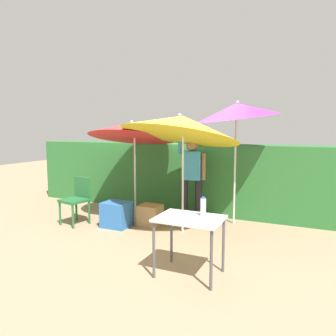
% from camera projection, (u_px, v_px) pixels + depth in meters
% --- Properties ---
extents(ground_plane, '(24.00, 24.00, 0.00)m').
position_uv_depth(ground_plane, '(161.00, 231.00, 5.62)').
color(ground_plane, '#9E8466').
extents(hedge_row, '(8.00, 0.70, 1.49)m').
position_uv_depth(hedge_row, '(193.00, 177.00, 7.00)').
color(hedge_row, '#2D7033').
rests_on(hedge_row, ground_plane).
extents(umbrella_rainbow, '(1.77, 1.79, 2.12)m').
position_uv_depth(umbrella_rainbow, '(133.00, 130.00, 6.27)').
color(umbrella_rainbow, silver).
rests_on(umbrella_rainbow, ground_plane).
extents(umbrella_orange, '(1.55, 1.54, 2.42)m').
position_uv_depth(umbrella_orange, '(237.00, 111.00, 5.80)').
color(umbrella_orange, silver).
rests_on(umbrella_orange, ground_plane).
extents(umbrella_yellow, '(2.10, 2.08, 2.31)m').
position_uv_depth(umbrella_yellow, '(181.00, 126.00, 5.38)').
color(umbrella_yellow, silver).
rests_on(umbrella_yellow, ground_plane).
extents(person_vendor, '(0.56, 0.29, 1.88)m').
position_uv_depth(person_vendor, '(192.00, 174.00, 6.18)').
color(person_vendor, black).
rests_on(person_vendor, ground_plane).
extents(chair_plastic, '(0.51, 0.51, 0.89)m').
position_uv_depth(chair_plastic, '(77.00, 197.00, 6.01)').
color(chair_plastic, '#236633').
rests_on(chair_plastic, ground_plane).
extents(cooler_box, '(0.49, 0.42, 0.47)m').
position_uv_depth(cooler_box, '(117.00, 214.00, 5.84)').
color(cooler_box, '#2D6BB7').
rests_on(cooler_box, ground_plane).
extents(crate_cardboard, '(0.41, 0.35, 0.40)m').
position_uv_depth(crate_cardboard, '(150.00, 215.00, 5.90)').
color(crate_cardboard, '#9E7A4C').
rests_on(crate_cardboard, ground_plane).
extents(folding_table, '(0.80, 0.60, 0.73)m').
position_uv_depth(folding_table, '(190.00, 224.00, 3.85)').
color(folding_table, '#4C4C51').
rests_on(folding_table, ground_plane).
extents(bottle_water, '(0.07, 0.07, 0.24)m').
position_uv_depth(bottle_water, '(203.00, 207.00, 3.89)').
color(bottle_water, silver).
rests_on(bottle_water, folding_table).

